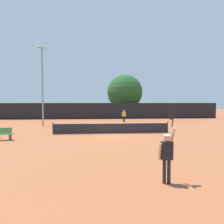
# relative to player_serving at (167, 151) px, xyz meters

# --- Properties ---
(ground_plane) EXTENTS (120.00, 120.00, 0.00)m
(ground_plane) POSITION_rel_player_serving_xyz_m (-1.01, 11.14, -1.12)
(ground_plane) COLOR #9E5633
(tennis_net) EXTENTS (10.35, 0.08, 1.07)m
(tennis_net) POSITION_rel_player_serving_xyz_m (-1.01, 11.14, -0.60)
(tennis_net) COLOR #232328
(tennis_net) RESTS_ON ground
(perimeter_fence) EXTENTS (39.60, 0.12, 2.68)m
(perimeter_fence) POSITION_rel_player_serving_xyz_m (-1.01, 27.30, 0.23)
(perimeter_fence) COLOR black
(perimeter_fence) RESTS_ON ground
(player_serving) EXTENTS (0.67, 0.40, 2.53)m
(player_serving) POSITION_rel_player_serving_xyz_m (0.00, 0.00, 0.00)
(player_serving) COLOR black
(player_serving) RESTS_ON ground
(player_receiving) EXTENTS (0.57, 0.25, 1.69)m
(player_receiving) POSITION_rel_player_serving_xyz_m (1.53, 21.23, -0.08)
(player_receiving) COLOR yellow
(player_receiving) RESTS_ON ground
(tennis_ball) EXTENTS (0.07, 0.07, 0.07)m
(tennis_ball) POSITION_rel_player_serving_xyz_m (-0.68, 11.28, -1.08)
(tennis_ball) COLOR #CCE033
(tennis_ball) RESTS_ON ground
(spare_racket) EXTENTS (0.28, 0.52, 0.04)m
(spare_racket) POSITION_rel_player_serving_xyz_m (-9.93, 9.64, -1.10)
(spare_racket) COLOR black
(spare_racket) RESTS_ON ground
(courtside_bench) EXTENTS (1.80, 0.44, 0.95)m
(courtside_bench) POSITION_rel_player_serving_xyz_m (-9.43, 8.61, -0.64)
(courtside_bench) COLOR #478C4C
(courtside_bench) RESTS_ON ground
(light_pole) EXTENTS (1.18, 0.28, 9.51)m
(light_pole) POSITION_rel_player_serving_xyz_m (-8.72, 18.04, 4.22)
(light_pole) COLOR gray
(light_pole) RESTS_ON ground
(large_tree) EXTENTS (6.76, 6.76, 8.12)m
(large_tree) POSITION_rel_player_serving_xyz_m (3.22, 32.02, 3.62)
(large_tree) COLOR brown
(large_tree) RESTS_ON ground
(parked_car_near) EXTENTS (2.06, 4.27, 1.69)m
(parked_car_near) POSITION_rel_player_serving_xyz_m (-4.36, 35.08, -0.34)
(parked_car_near) COLOR #B7B7BC
(parked_car_near) RESTS_ON ground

